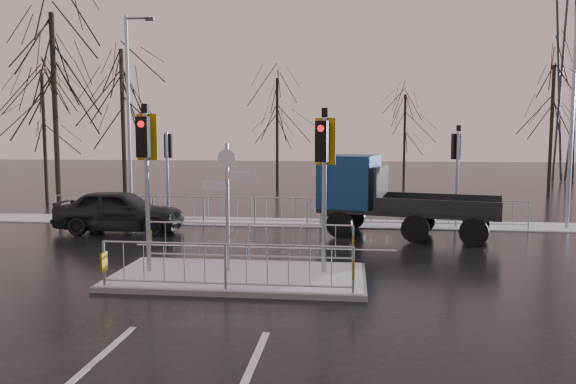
# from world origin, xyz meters

# --- Properties ---
(ground) EXTENTS (120.00, 120.00, 0.00)m
(ground) POSITION_xyz_m (0.00, 0.00, 0.00)
(ground) COLOR black
(ground) RESTS_ON ground
(snow_verge) EXTENTS (30.00, 2.00, 0.04)m
(snow_verge) POSITION_xyz_m (0.00, 8.60, 0.02)
(snow_verge) COLOR white
(snow_verge) RESTS_ON ground
(lane_markings) EXTENTS (8.00, 11.38, 0.01)m
(lane_markings) POSITION_xyz_m (0.00, -0.33, 0.00)
(lane_markings) COLOR silver
(lane_markings) RESTS_ON ground
(traffic_island) EXTENTS (6.00, 3.04, 4.15)m
(traffic_island) POSITION_xyz_m (-0.01, 0.01, 0.39)
(traffic_island) COLOR slate
(traffic_island) RESTS_ON ground
(far_kerb_fixtures) EXTENTS (18.00, 0.65, 3.83)m
(far_kerb_fixtures) POSITION_xyz_m (0.29, 8.09, 1.02)
(far_kerb_fixtures) COLOR #989EA6
(far_kerb_fixtures) RESTS_ON ground
(car_far_lane) EXTENTS (4.51, 1.93, 1.52)m
(car_far_lane) POSITION_xyz_m (-5.45, 5.91, 0.76)
(car_far_lane) COLOR black
(car_far_lane) RESTS_ON ground
(flatbed_truck) EXTENTS (6.20, 3.47, 2.72)m
(flatbed_truck) POSITION_xyz_m (3.39, 6.44, 1.45)
(flatbed_truck) COLOR black
(flatbed_truck) RESTS_ON ground
(tree_near_a) EXTENTS (4.75, 4.75, 8.97)m
(tree_near_a) POSITION_xyz_m (-10.50, 11.00, 6.11)
(tree_near_a) COLOR black
(tree_near_a) RESTS_ON ground
(tree_near_b) EXTENTS (4.00, 4.00, 7.55)m
(tree_near_b) POSITION_xyz_m (-8.00, 12.50, 5.15)
(tree_near_b) COLOR black
(tree_near_b) RESTS_ON ground
(tree_near_c) EXTENTS (3.50, 3.50, 6.61)m
(tree_near_c) POSITION_xyz_m (-12.50, 13.50, 4.50)
(tree_near_c) COLOR black
(tree_near_c) RESTS_ON ground
(tree_far_a) EXTENTS (3.75, 3.75, 7.08)m
(tree_far_a) POSITION_xyz_m (-2.00, 22.00, 4.82)
(tree_far_a) COLOR black
(tree_far_a) RESTS_ON ground
(tree_far_b) EXTENTS (3.25, 3.25, 6.14)m
(tree_far_b) POSITION_xyz_m (6.00, 24.00, 4.18)
(tree_far_b) COLOR black
(tree_far_b) RESTS_ON ground
(tree_far_c) EXTENTS (4.00, 4.00, 7.55)m
(tree_far_c) POSITION_xyz_m (14.00, 21.00, 5.15)
(tree_far_c) COLOR black
(tree_far_c) RESTS_ON ground
(street_lamp_right) EXTENTS (1.25, 0.18, 8.00)m
(street_lamp_right) POSITION_xyz_m (10.57, 8.50, 4.39)
(street_lamp_right) COLOR #989EA6
(street_lamp_right) RESTS_ON ground
(street_lamp_left) EXTENTS (1.25, 0.18, 8.20)m
(street_lamp_left) POSITION_xyz_m (-6.43, 9.50, 4.49)
(street_lamp_left) COLOR #989EA6
(street_lamp_left) RESTS_ON ground
(pylon_wires) EXTENTS (70.00, 2.38, 19.97)m
(pylon_wires) POSITION_xyz_m (16.88, 30.00, 11.03)
(pylon_wires) COLOR #2D3033
(pylon_wires) RESTS_ON ground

